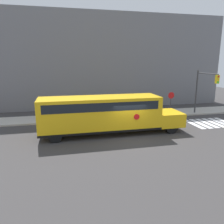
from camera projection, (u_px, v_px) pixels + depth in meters
The scene contains 7 objects.
ground_plane at pixel (129, 137), 16.83m from camera, with size 60.00×60.00×0.00m, color #3A3838.
sidewalk_strip at pixel (111, 116), 22.98m from camera, with size 44.00×3.00×0.15m.
building_backdrop at pixel (100, 61), 27.89m from camera, with size 32.00×4.00×11.41m.
crosswalk_stripes at pixel (210, 123), 20.60m from camera, with size 4.00×3.20×0.01m.
school_bus at pixel (105, 113), 17.11m from camera, with size 11.44×2.57×2.99m.
stop_sign at pixel (171, 100), 23.12m from camera, with size 0.68×0.10×2.52m.
traffic_light at pixel (204, 86), 22.42m from camera, with size 0.28×3.33×4.74m.
Camera 1 is at (-4.84, -15.27, 5.63)m, focal length 35.00 mm.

